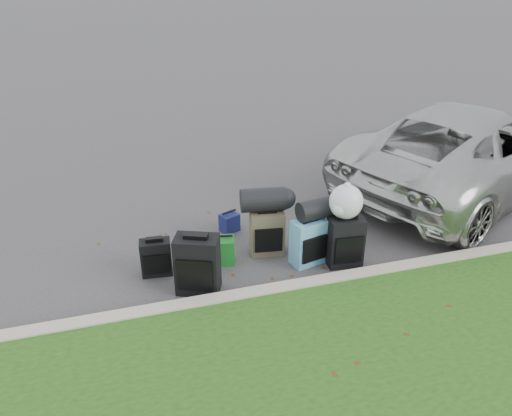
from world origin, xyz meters
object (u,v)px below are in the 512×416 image
object	(u,v)px
suitcase_small_black	(156,257)
tote_navy	(229,223)
suitcase_large_black_left	(198,265)
suitcase_olive	(267,232)
suitcase_teal	(308,242)
suitcase_large_black_right	(345,242)
suv	(472,148)
tote_green	(222,251)

from	to	relation	value
suitcase_small_black	tote_navy	bearing A→B (deg)	40.32
suitcase_large_black_left	suitcase_olive	bearing A→B (deg)	51.73
suitcase_small_black	suitcase_olive	xyz separation A→B (m)	(1.44, 0.09, 0.07)
suitcase_small_black	suitcase_teal	distance (m)	1.89
suitcase_large_black_right	tote_navy	distance (m)	1.72
suv	suitcase_large_black_left	bearing A→B (deg)	84.39
suitcase_large_black_right	tote_green	bearing A→B (deg)	166.91
suitcase_small_black	tote_green	size ratio (longest dim) A/B	1.34
suitcase_small_black	tote_green	bearing A→B (deg)	6.55
suitcase_teal	suitcase_large_black_right	xyz separation A→B (m)	(0.43, -0.16, 0.02)
suitcase_teal	tote_navy	bearing A→B (deg)	112.16
suitcase_large_black_left	tote_navy	bearing A→B (deg)	84.04
tote_navy	suitcase_large_black_right	bearing A→B (deg)	-69.35
suitcase_olive	suitcase_large_black_right	size ratio (longest dim) A/B	0.92
suv	tote_navy	size ratio (longest dim) A/B	19.20
suitcase_large_black_left	suitcase_teal	bearing A→B (deg)	29.89
suitcase_large_black_left	suitcase_small_black	bearing A→B (deg)	153.66
suitcase_large_black_left	suitcase_teal	xyz separation A→B (m)	(1.44, 0.20, -0.05)
suv	suitcase_large_black_right	distance (m)	3.36
suitcase_small_black	tote_green	xyz separation A→B (m)	(0.83, 0.02, -0.06)
suitcase_small_black	suitcase_large_black_right	xyz separation A→B (m)	(2.29, -0.44, 0.09)
suitcase_teal	tote_green	bearing A→B (deg)	150.00
suitcase_olive	suitcase_teal	xyz separation A→B (m)	(0.43, -0.38, 0.00)
suitcase_teal	tote_green	distance (m)	1.09
suitcase_olive	suitcase_large_black_right	distance (m)	1.01
suitcase_small_black	suitcase_large_black_left	size ratio (longest dim) A/B	0.65
tote_green	suitcase_teal	bearing A→B (deg)	-5.16
suv	suitcase_teal	xyz separation A→B (m)	(-3.38, -1.41, -0.40)
suv	tote_navy	bearing A→B (deg)	70.63
suitcase_small_black	suitcase_olive	size ratio (longest dim) A/B	0.77
suitcase_olive	tote_navy	size ratio (longest dim) A/B	2.26
suitcase_olive	suitcase_large_black_right	bearing A→B (deg)	-24.12
suitcase_large_black_left	suitcase_large_black_right	size ratio (longest dim) A/B	1.10
suitcase_small_black	suitcase_large_black_left	world-z (taller)	suitcase_large_black_left
suitcase_large_black_right	tote_navy	xyz separation A→B (m)	(-1.19, 1.23, -0.19)
suv	suitcase_large_black_left	xyz separation A→B (m)	(-4.81, -1.61, -0.35)
suitcase_large_black_left	tote_green	bearing A→B (deg)	73.86
suitcase_large_black_left	suitcase_olive	world-z (taller)	suitcase_large_black_left
suitcase_teal	tote_navy	world-z (taller)	suitcase_teal
suitcase_large_black_left	suitcase_large_black_right	distance (m)	1.87
suitcase_olive	suitcase_teal	size ratio (longest dim) A/B	0.99
suitcase_small_black	suitcase_olive	bearing A→B (deg)	8.68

